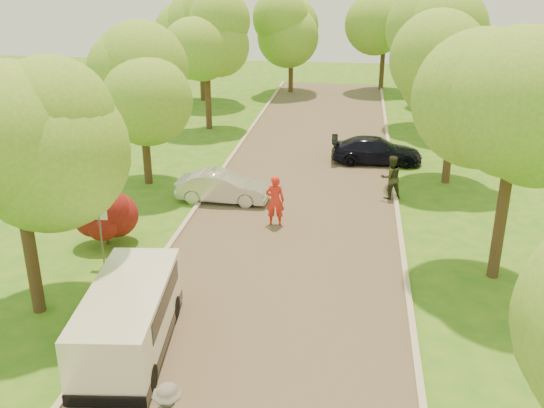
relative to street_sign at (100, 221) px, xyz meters
The scene contains 21 objects.
ground 7.22m from the street_sign, 34.59° to the right, with size 100.00×100.00×0.00m, color #2A6A19.
road 7.22m from the street_sign, 34.59° to the left, with size 8.00×60.00×0.01m, color #4C4438.
curb_left 4.62m from the street_sign, 66.37° to the left, with size 0.18×60.00×0.12m, color #B2AD9E.
curb_right 10.74m from the street_sign, 22.10° to the left, with size 0.18×60.00×0.12m, color #B2AD9E.
street_sign is the anchor object (origin of this frame).
red_shrub 1.65m from the street_sign, 108.43° to the left, with size 1.70×1.70×1.95m.
tree_l_mida 4.72m from the street_sign, 99.39° to the right, with size 4.71×4.60×7.39m.
tree_l_midb 8.61m from the street_sign, 97.22° to the left, with size 4.30×4.20×6.62m.
tree_l_far 18.43m from the street_sign, 91.87° to the left, with size 4.92×4.80×7.79m.
tree_r_mida 13.46m from the street_sign, ahead, with size 5.13×5.00×7.95m.
tree_r_midb 16.27m from the street_sign, 38.90° to the left, with size 4.51×4.40×7.01m.
tree_r_far 24.25m from the street_sign, 56.91° to the left, with size 5.33×5.20×8.34m.
tree_bg_a 26.44m from the street_sign, 96.53° to the left, with size 5.12×5.00×7.72m.
tree_bg_b 31.57m from the street_sign, 63.40° to the left, with size 5.12×5.00×7.95m.
tree_bg_c 30.35m from the street_sign, 84.26° to the left, with size 4.92×4.80×7.33m.
tree_bg_d 33.74m from the street_sign, 72.61° to the left, with size 5.12×5.00×7.72m.
minivan 5.16m from the street_sign, 59.54° to the right, with size 2.41×4.96×1.78m.
silver_sedan 6.83m from the street_sign, 66.86° to the left, with size 1.34×3.85×1.27m, color silver.
dark_sedan 15.48m from the street_sign, 53.93° to the left, with size 1.82×4.48×1.30m, color black.
person_striped 6.61m from the street_sign, 38.48° to the left, with size 0.72×0.47×1.97m, color red.
person_olive 12.24m from the street_sign, 38.25° to the left, with size 0.92×0.72×1.89m, color #2C301D.
Camera 1 is at (2.25, -12.97, 9.26)m, focal length 40.00 mm.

